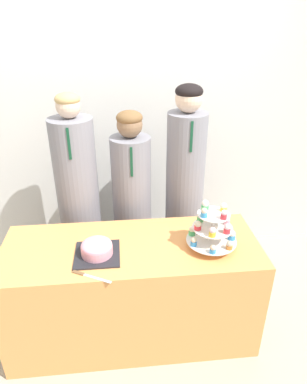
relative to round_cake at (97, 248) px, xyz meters
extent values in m
plane|color=#ADA38E|center=(0.21, -0.24, -0.80)|extent=(16.00, 16.00, 0.00)
cube|color=silver|center=(0.21, 1.16, 0.55)|extent=(9.00, 0.06, 2.70)
cube|color=#EF9951|center=(0.21, 0.07, -0.42)|extent=(1.65, 0.63, 0.75)
cube|color=#232328|center=(0.00, 0.00, -0.04)|extent=(0.27, 0.27, 0.01)
cylinder|color=pink|center=(0.00, 0.00, -0.01)|extent=(0.19, 0.19, 0.06)
ellipsoid|color=pink|center=(0.00, 0.00, 0.02)|extent=(0.19, 0.19, 0.07)
cube|color=silver|center=(0.01, -0.22, -0.05)|extent=(0.16, 0.10, 0.00)
cube|color=brown|center=(-0.10, -0.16, -0.05)|extent=(0.08, 0.05, 0.01)
cylinder|color=silver|center=(0.71, 0.02, 0.07)|extent=(0.02, 0.02, 0.24)
cylinder|color=silver|center=(0.71, 0.02, 0.00)|extent=(0.31, 0.31, 0.01)
cylinder|color=silver|center=(0.71, 0.02, 0.09)|extent=(0.25, 0.25, 0.01)
cylinder|color=silver|center=(0.71, 0.02, 0.19)|extent=(0.20, 0.20, 0.01)
cylinder|color=#3893DB|center=(0.70, 0.15, 0.01)|extent=(0.04, 0.04, 0.03)
sphere|color=#F4E5C6|center=(0.70, 0.15, 0.04)|extent=(0.04, 0.04, 0.04)
cylinder|color=#4CB766|center=(0.60, 0.08, 0.02)|extent=(0.04, 0.04, 0.03)
sphere|color=#F4E5C6|center=(0.60, 0.08, 0.04)|extent=(0.04, 0.04, 0.04)
cylinder|color=#3893DB|center=(0.59, -0.03, 0.01)|extent=(0.04, 0.04, 0.03)
sphere|color=beige|center=(0.59, -0.03, 0.04)|extent=(0.04, 0.04, 0.04)
cylinder|color=#3893DB|center=(0.69, -0.11, 0.01)|extent=(0.04, 0.04, 0.03)
sphere|color=beige|center=(0.69, -0.11, 0.04)|extent=(0.04, 0.04, 0.04)
cylinder|color=orange|center=(0.80, -0.09, 0.01)|extent=(0.04, 0.04, 0.02)
sphere|color=beige|center=(0.80, -0.09, 0.04)|extent=(0.04, 0.04, 0.04)
cylinder|color=#3893DB|center=(0.84, 0.01, 0.01)|extent=(0.05, 0.05, 0.03)
sphere|color=white|center=(0.84, 0.01, 0.04)|extent=(0.04, 0.04, 0.04)
cylinder|color=white|center=(0.80, 0.11, 0.01)|extent=(0.05, 0.05, 0.03)
sphere|color=#F4E5C6|center=(0.80, 0.11, 0.04)|extent=(0.04, 0.04, 0.04)
cylinder|color=pink|center=(0.81, 0.04, 0.11)|extent=(0.04, 0.04, 0.03)
sphere|color=white|center=(0.81, 0.04, 0.14)|extent=(0.04, 0.04, 0.04)
cylinder|color=#4CB766|center=(0.75, 0.11, 0.11)|extent=(0.04, 0.04, 0.03)
sphere|color=white|center=(0.75, 0.11, 0.13)|extent=(0.04, 0.04, 0.04)
cylinder|color=#4CB766|center=(0.65, 0.09, 0.11)|extent=(0.04, 0.04, 0.03)
sphere|color=silver|center=(0.65, 0.09, 0.14)|extent=(0.04, 0.04, 0.04)
cylinder|color=#E5333D|center=(0.62, 0.00, 0.11)|extent=(0.04, 0.04, 0.02)
sphere|color=#F4E5C6|center=(0.62, 0.00, 0.13)|extent=(0.04, 0.04, 0.04)
cylinder|color=yellow|center=(0.69, -0.08, 0.11)|extent=(0.04, 0.04, 0.03)
sphere|color=silver|center=(0.69, -0.08, 0.14)|extent=(0.04, 0.04, 0.04)
cylinder|color=#E5333D|center=(0.78, -0.05, 0.11)|extent=(0.04, 0.04, 0.03)
sphere|color=silver|center=(0.78, -0.05, 0.14)|extent=(0.04, 0.04, 0.04)
cylinder|color=#4CB766|center=(0.67, 0.07, 0.21)|extent=(0.05, 0.05, 0.03)
sphere|color=white|center=(0.67, 0.07, 0.23)|extent=(0.04, 0.04, 0.04)
cylinder|color=#3893DB|center=(0.65, -0.01, 0.21)|extent=(0.04, 0.04, 0.03)
sphere|color=beige|center=(0.65, -0.01, 0.23)|extent=(0.04, 0.04, 0.04)
cylinder|color=#E5333D|center=(0.76, -0.05, 0.21)|extent=(0.04, 0.04, 0.03)
sphere|color=silver|center=(0.76, -0.05, 0.23)|extent=(0.04, 0.04, 0.04)
cylinder|color=yellow|center=(0.78, 0.04, 0.20)|extent=(0.04, 0.04, 0.02)
sphere|color=white|center=(0.78, 0.04, 0.23)|extent=(0.04, 0.04, 0.04)
cylinder|color=gray|center=(-0.17, 0.66, -0.09)|extent=(0.32, 0.32, 1.43)
sphere|color=beige|center=(-0.17, 0.66, 0.71)|extent=(0.17, 0.17, 0.17)
ellipsoid|color=tan|center=(-0.17, 0.66, 0.76)|extent=(0.17, 0.17, 0.09)
cube|color=#14472D|center=(-0.17, 0.50, 0.50)|extent=(0.02, 0.01, 0.22)
cylinder|color=gray|center=(0.24, 0.66, -0.16)|extent=(0.30, 0.30, 1.28)
sphere|color=#8E6B4C|center=(0.24, 0.66, 0.57)|extent=(0.19, 0.19, 0.19)
ellipsoid|color=brown|center=(0.24, 0.66, 0.62)|extent=(0.19, 0.19, 0.10)
cube|color=#14472D|center=(0.24, 0.51, 0.35)|extent=(0.02, 0.01, 0.22)
cylinder|color=gray|center=(0.66, 0.66, -0.08)|extent=(0.30, 0.30, 1.44)
sphere|color=beige|center=(0.66, 0.66, 0.74)|extent=(0.19, 0.19, 0.19)
ellipsoid|color=black|center=(0.66, 0.66, 0.79)|extent=(0.20, 0.20, 0.11)
cube|color=#14472D|center=(0.66, 0.51, 0.51)|extent=(0.02, 0.01, 0.22)
camera|label=1|loc=(0.17, -1.71, 1.25)|focal=32.00mm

